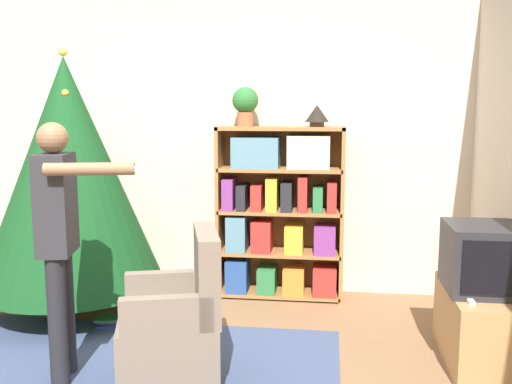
{
  "coord_description": "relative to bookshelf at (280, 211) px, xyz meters",
  "views": [
    {
      "loc": [
        0.9,
        -2.84,
        1.61
      ],
      "look_at": [
        0.4,
        0.95,
        1.05
      ],
      "focal_mm": 40.0,
      "sensor_mm": 36.0,
      "label": 1
    }
  ],
  "objects": [
    {
      "name": "television",
      "position": [
        1.37,
        -1.15,
        -0.05
      ],
      "size": [
        0.44,
        0.5,
        0.42
      ],
      "color": "#28282D",
      "rests_on": "tv_stand"
    },
    {
      "name": "table_lamp",
      "position": [
        0.3,
        0.01,
        0.82
      ],
      "size": [
        0.2,
        0.2,
        0.18
      ],
      "color": "#473828",
      "rests_on": "bookshelf"
    },
    {
      "name": "book_pile_near_tree",
      "position": [
        -1.2,
        -0.86,
        -0.71
      ],
      "size": [
        0.19,
        0.19,
        0.07
      ],
      "color": "#284C93",
      "rests_on": "ground_plane"
    },
    {
      "name": "potted_plant",
      "position": [
        -0.3,
        0.01,
        0.91
      ],
      "size": [
        0.22,
        0.22,
        0.33
      ],
      "color": "#935B38",
      "rests_on": "bookshelf"
    },
    {
      "name": "bookshelf",
      "position": [
        0.0,
        0.0,
        0.0
      ],
      "size": [
        1.07,
        0.33,
        1.46
      ],
      "color": "#A8703D",
      "rests_on": "ground_plane"
    },
    {
      "name": "area_rug",
      "position": [
        -0.82,
        -1.69,
        -0.74
      ],
      "size": [
        2.65,
        1.88,
        0.01
      ],
      "color": "#3D4C70",
      "rests_on": "ground_plane"
    },
    {
      "name": "tv_stand",
      "position": [
        1.37,
        -1.15,
        -0.5
      ],
      "size": [
        0.41,
        0.82,
        0.48
      ],
      "color": "tan",
      "rests_on": "ground_plane"
    },
    {
      "name": "armchair",
      "position": [
        -0.46,
        -1.68,
        -0.42
      ],
      "size": [
        0.7,
        0.7,
        0.92
      ],
      "rotation": [
        0.0,
        0.0,
        -1.29
      ],
      "color": "#7A6B5B",
      "rests_on": "ground_plane"
    },
    {
      "name": "standing_person",
      "position": [
        -1.14,
        -1.69,
        0.16
      ],
      "size": [
        0.69,
        0.46,
        1.54
      ],
      "rotation": [
        0.0,
        0.0,
        -1.36
      ],
      "color": "#232328",
      "rests_on": "ground_plane"
    },
    {
      "name": "game_remote",
      "position": [
        1.25,
        -1.4,
        -0.25
      ],
      "size": [
        0.04,
        0.12,
        0.02
      ],
      "color": "white",
      "rests_on": "tv_stand"
    },
    {
      "name": "wall_back",
      "position": [
        -0.48,
        0.25,
        0.55
      ],
      "size": [
        8.0,
        0.1,
        2.6
      ],
      "color": "beige",
      "rests_on": "ground_plane"
    },
    {
      "name": "christmas_tree",
      "position": [
        -1.61,
        -0.56,
        0.36
      ],
      "size": [
        1.43,
        1.43,
        2.07
      ],
      "color": "#4C3323",
      "rests_on": "ground_plane"
    }
  ]
}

